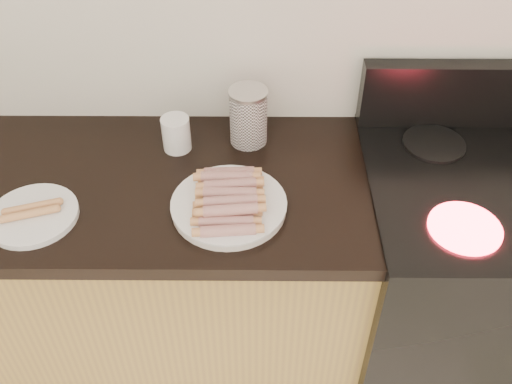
{
  "coord_description": "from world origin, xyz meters",
  "views": [
    {
      "loc": [
        0.1,
        0.53,
        1.93
      ],
      "look_at": [
        0.09,
        1.62,
        0.93
      ],
      "focal_mm": 40.0,
      "sensor_mm": 36.0,
      "label": 1
    }
  ],
  "objects_px": {
    "stove": "(468,289)",
    "side_plate": "(33,215)",
    "main_plate": "(229,207)",
    "mug": "(176,134)",
    "canister": "(248,116)"
  },
  "relations": [
    {
      "from": "stove",
      "to": "side_plate",
      "type": "distance_m",
      "value": 1.34
    },
    {
      "from": "side_plate",
      "to": "mug",
      "type": "distance_m",
      "value": 0.45
    },
    {
      "from": "side_plate",
      "to": "mug",
      "type": "bearing_deg",
      "value": 40.94
    },
    {
      "from": "side_plate",
      "to": "main_plate",
      "type": "bearing_deg",
      "value": 3.92
    },
    {
      "from": "main_plate",
      "to": "side_plate",
      "type": "xyz_separation_m",
      "value": [
        -0.5,
        -0.03,
        -0.0
      ]
    },
    {
      "from": "stove",
      "to": "main_plate",
      "type": "xyz_separation_m",
      "value": [
        -0.76,
        -0.09,
        0.45
      ]
    },
    {
      "from": "stove",
      "to": "canister",
      "type": "relative_size",
      "value": 5.29
    },
    {
      "from": "stove",
      "to": "mug",
      "type": "height_order",
      "value": "mug"
    },
    {
      "from": "stove",
      "to": "side_plate",
      "type": "relative_size",
      "value": 4.0
    },
    {
      "from": "stove",
      "to": "mug",
      "type": "relative_size",
      "value": 8.94
    },
    {
      "from": "side_plate",
      "to": "canister",
      "type": "bearing_deg",
      "value": 31.13
    },
    {
      "from": "canister",
      "to": "mug",
      "type": "height_order",
      "value": "canister"
    },
    {
      "from": "stove",
      "to": "canister",
      "type": "height_order",
      "value": "canister"
    },
    {
      "from": "stove",
      "to": "side_plate",
      "type": "xyz_separation_m",
      "value": [
        -1.25,
        -0.13,
        0.45
      ]
    },
    {
      "from": "side_plate",
      "to": "stove",
      "type": "bearing_deg",
      "value": 5.76
    }
  ]
}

